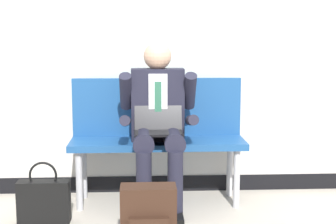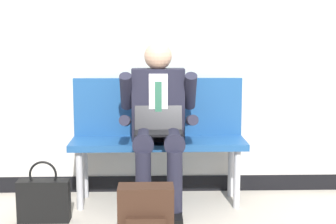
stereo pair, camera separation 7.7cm
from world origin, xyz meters
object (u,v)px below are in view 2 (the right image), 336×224
object	(u,v)px
bench_with_person	(158,130)
backpack	(146,220)
person_seated	(158,121)
handbag	(44,200)

from	to	relation	value
bench_with_person	backpack	size ratio (longest dim) A/B	3.28
backpack	person_seated	bearing A→B (deg)	83.75
bench_with_person	backpack	distance (m)	1.05
person_seated	handbag	size ratio (longest dim) A/B	2.87
backpack	handbag	world-z (taller)	handbag
handbag	bench_with_person	bearing A→B (deg)	29.59
handbag	backpack	bearing A→B (deg)	-35.83
person_seated	backpack	world-z (taller)	person_seated
person_seated	handbag	bearing A→B (deg)	-162.51
person_seated	bench_with_person	bearing A→B (deg)	90.00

